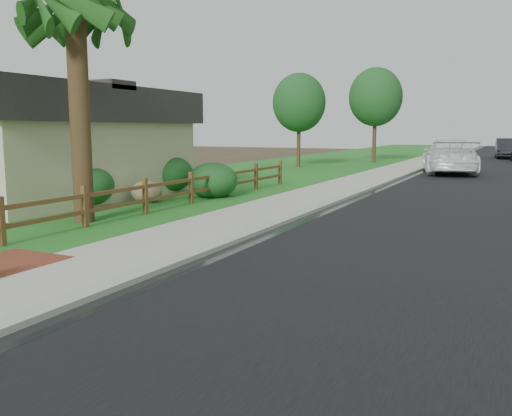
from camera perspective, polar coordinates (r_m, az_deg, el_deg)
The scene contains 18 objects.
ground at distance 9.72m, azimuth -13.42°, elevation -6.70°, with size 120.00×120.00×0.00m, color #3C3420.
road at distance 42.29m, azimuth 24.28°, elevation 4.24°, with size 8.00×90.00×0.02m, color black.
curb at distance 42.64m, azimuth 18.63°, elevation 4.63°, with size 0.40×90.00×0.12m, color #9A998C.
wet_gutter at distance 42.60m, azimuth 19.09°, elevation 4.55°, with size 0.50×90.00×0.00m, color black.
sidewalk at distance 42.83m, azimuth 16.90°, elevation 4.71°, with size 2.20×90.00×0.10m, color #A39F8E.
grass_strip at distance 43.18m, azimuth 14.41°, elevation 4.80°, with size 1.60×90.00×0.06m, color #1C6322.
lawn_near at distance 44.54m, azimuth 7.83°, elevation 5.07°, with size 9.00×90.00×0.04m, color #1C6322.
ranch_fence at distance 16.77m, azimuth -9.07°, elevation 1.84°, with size 0.12×16.92×1.10m.
palm_tree at distance 15.18m, azimuth -18.54°, elevation 19.46°, with size 3.60×3.60×6.60m.
house at distance 22.18m, azimuth -24.16°, elevation 6.56°, with size 10.60×9.60×4.05m.
white_suv at distance 32.17m, azimuth 19.68°, elevation 5.15°, with size 2.67×6.57×1.91m, color white.
dark_car_far at distance 50.71m, azimuth 24.95°, elevation 5.72°, with size 1.78×5.10×1.68m, color black.
boulder at distance 18.56m, azimuth -11.43°, elevation 1.67°, with size 1.15×0.86×0.77m, color brown.
shrub_b at distance 18.15m, azimuth -17.68°, elevation 2.23°, with size 1.94×1.94×1.36m, color #1A4920.
shrub_c at distance 19.50m, azimuth -4.57°, elevation 2.90°, with size 1.80×1.80×1.30m, color #1A4920.
shrub_d at distance 21.58m, azimuth -9.43°, elevation 3.57°, with size 2.16×2.16×1.47m, color #1A4920.
tree_near_left at distance 35.25m, azimuth 4.56°, elevation 10.98°, with size 3.39×3.39×6.01m.
tree_mid_left at distance 41.26m, azimuth 12.48°, elevation 11.32°, with size 3.87×3.87×6.93m.
Camera 1 is at (6.04, -7.20, 2.48)m, focal length 38.00 mm.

